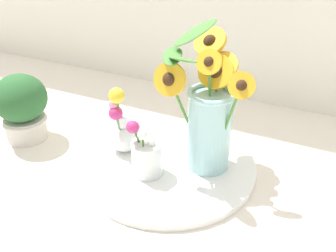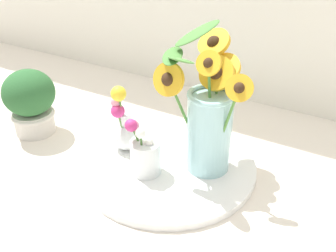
{
  "view_description": "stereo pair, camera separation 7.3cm",
  "coord_description": "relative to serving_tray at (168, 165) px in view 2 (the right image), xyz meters",
  "views": [
    {
      "loc": [
        0.37,
        -0.74,
        0.66
      ],
      "look_at": [
        0.0,
        0.06,
        0.14
      ],
      "focal_mm": 42.0,
      "sensor_mm": 36.0,
      "label": 1
    },
    {
      "loc": [
        0.43,
        -0.71,
        0.66
      ],
      "look_at": [
        0.0,
        0.06,
        0.14
      ],
      "focal_mm": 42.0,
      "sensor_mm": 36.0,
      "label": 2
    }
  ],
  "objects": [
    {
      "name": "ground_plane",
      "position": [
        -0.0,
        -0.06,
        -0.01
      ],
      "size": [
        6.0,
        6.0,
        0.0
      ],
      "primitive_type": "plane",
      "color": "silver"
    },
    {
      "name": "serving_tray",
      "position": [
        0.0,
        0.0,
        0.0
      ],
      "size": [
        0.48,
        0.48,
        0.02
      ],
      "color": "white",
      "rests_on": "ground_plane"
    },
    {
      "name": "mason_jar_sunflowers",
      "position": [
        0.09,
        0.04,
        0.16
      ],
      "size": [
        0.25,
        0.26,
        0.38
      ],
      "color": "#9ED1D6",
      "rests_on": "serving_tray"
    },
    {
      "name": "vase_small_center",
      "position": [
        -0.03,
        -0.07,
        0.07
      ],
      "size": [
        0.09,
        0.08,
        0.16
      ],
      "color": "white",
      "rests_on": "serving_tray"
    },
    {
      "name": "vase_bulb_right",
      "position": [
        -0.14,
        -0.0,
        0.08
      ],
      "size": [
        0.08,
        0.09,
        0.21
      ],
      "color": "white",
      "rests_on": "serving_tray"
    },
    {
      "name": "potted_plant",
      "position": [
        -0.46,
        -0.04,
        0.1
      ],
      "size": [
        0.16,
        0.16,
        0.21
      ],
      "color": "beige",
      "rests_on": "ground_plane"
    }
  ]
}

